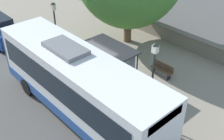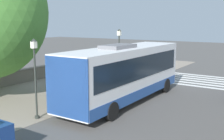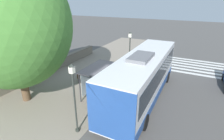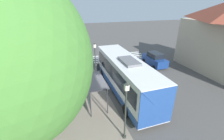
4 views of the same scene
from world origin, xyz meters
The scene contains 11 objects.
ground_plane centered at (0.00, 0.00, 0.00)m, with size 120.00×120.00×0.00m, color #514F4C.
sidewalk_plaza centered at (-4.50, 0.00, 0.01)m, with size 9.00×44.00×0.02m.
crosswalk_stripes centered at (5.00, 10.78, 0.00)m, with size 9.00×5.25×0.01m.
stone_wall centered at (-8.55, 0.00, 0.56)m, with size 0.60×20.00×1.11m.
bus centered at (1.71, 1.37, 1.91)m, with size 2.73×10.80×3.70m.
bus_shelter centered at (-1.66, 0.30, 2.00)m, with size 1.65×3.34×2.40m.
pedestrian centered at (0.10, 5.73, 1.07)m, with size 0.34×0.24×1.81m.
bench centered at (-4.29, 2.09, 0.47)m, with size 0.40×1.55×0.88m.
street_lamp_near centered at (-0.49, -3.89, 2.50)m, with size 0.28×0.28×4.20m.
street_lamp_far centered at (-0.52, 4.29, 2.68)m, with size 0.28×0.28×4.53m.
shade_tree centered at (-6.08, -2.81, 5.66)m, with size 7.83×7.83×9.98m.
Camera 3 is at (4.95, -10.26, 7.17)m, focal length 28.00 mm.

